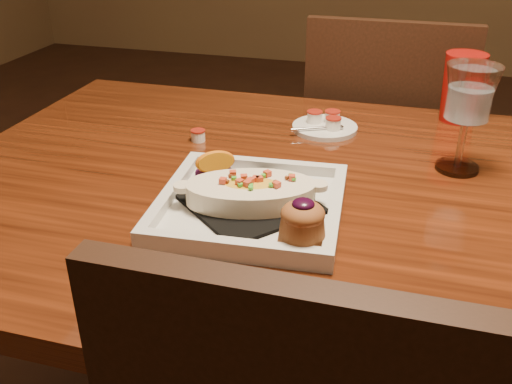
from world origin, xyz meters
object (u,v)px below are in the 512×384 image
(chair_far, at_px, (380,167))
(red_tumbler, at_px, (462,88))
(goblet, at_px, (469,99))
(saucer, at_px, (325,125))
(plate, at_px, (255,201))
(table, at_px, (358,241))

(chair_far, bearing_deg, red_tumbler, 123.80)
(goblet, bearing_deg, saucer, 154.41)
(chair_far, relative_size, saucer, 6.87)
(plate, bearing_deg, table, 34.60)
(table, height_order, red_tumbler, red_tumbler)
(table, xyz_separation_m, chair_far, (-0.00, 0.63, -0.15))
(saucer, bearing_deg, red_tumbler, 26.84)
(table, bearing_deg, chair_far, 90.00)
(table, distance_m, red_tumbler, 0.46)
(goblet, bearing_deg, chair_far, 106.96)
(saucer, bearing_deg, plate, -96.51)
(chair_far, relative_size, red_tumbler, 6.42)
(table, xyz_separation_m, red_tumbler, (0.16, 0.39, 0.17))
(chair_far, height_order, plate, chair_far)
(table, bearing_deg, saucer, 112.96)
(goblet, xyz_separation_m, red_tumbler, (0.01, 0.26, -0.06))
(plate, distance_m, red_tumbler, 0.60)
(chair_far, distance_m, saucer, 0.46)
(goblet, distance_m, red_tumbler, 0.27)
(plate, xyz_separation_m, goblet, (0.30, 0.26, 0.11))
(goblet, relative_size, red_tumbler, 1.31)
(goblet, bearing_deg, plate, -139.99)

